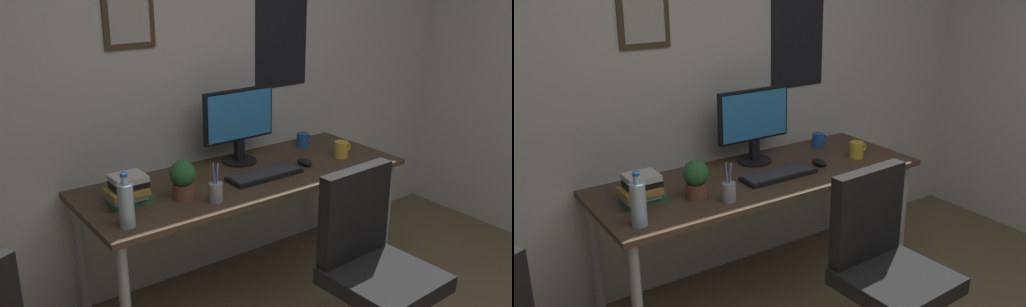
# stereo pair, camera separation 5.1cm
# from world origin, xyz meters

# --- Properties ---
(wall_back) EXTENTS (4.40, 0.10, 2.60)m
(wall_back) POSITION_xyz_m (0.00, 2.15, 1.30)
(wall_back) COLOR silver
(wall_back) RESTS_ON ground_plane
(desk) EXTENTS (1.84, 0.70, 0.74)m
(desk) POSITION_xyz_m (0.11, 1.72, 0.67)
(desk) COLOR #4C3828
(desk) RESTS_ON ground_plane
(office_chair) EXTENTS (0.56, 0.57, 0.95)m
(office_chair) POSITION_xyz_m (0.27, 0.91, 0.53)
(office_chair) COLOR black
(office_chair) RESTS_ON ground_plane
(monitor) EXTENTS (0.46, 0.20, 0.43)m
(monitor) POSITION_xyz_m (0.20, 1.91, 0.98)
(monitor) COLOR black
(monitor) RESTS_ON desk
(keyboard) EXTENTS (0.43, 0.15, 0.03)m
(keyboard) POSITION_xyz_m (0.18, 1.63, 0.75)
(keyboard) COLOR black
(keyboard) RESTS_ON desk
(computer_mouse) EXTENTS (0.06, 0.11, 0.04)m
(computer_mouse) POSITION_xyz_m (0.48, 1.65, 0.76)
(computer_mouse) COLOR black
(computer_mouse) RESTS_ON desk
(water_bottle) EXTENTS (0.07, 0.07, 0.25)m
(water_bottle) POSITION_xyz_m (-0.68, 1.50, 0.85)
(water_bottle) COLOR silver
(water_bottle) RESTS_ON desk
(coffee_mug_near) EXTENTS (0.12, 0.08, 0.10)m
(coffee_mug_near) POSITION_xyz_m (0.75, 1.63, 0.79)
(coffee_mug_near) COLOR yellow
(coffee_mug_near) RESTS_ON desk
(coffee_mug_far) EXTENTS (0.11, 0.07, 0.09)m
(coffee_mug_far) POSITION_xyz_m (0.70, 1.92, 0.78)
(coffee_mug_far) COLOR #2659B2
(coffee_mug_far) RESTS_ON desk
(potted_plant) EXTENTS (0.13, 0.13, 0.20)m
(potted_plant) POSITION_xyz_m (-0.32, 1.63, 0.84)
(potted_plant) COLOR brown
(potted_plant) RESTS_ON desk
(pen_cup) EXTENTS (0.07, 0.07, 0.20)m
(pen_cup) POSITION_xyz_m (-0.21, 1.50, 0.79)
(pen_cup) COLOR #9EA0A5
(pen_cup) RESTS_ON desk
(book_stack_left) EXTENTS (0.21, 0.16, 0.14)m
(book_stack_left) POSITION_xyz_m (-0.57, 1.72, 0.81)
(book_stack_left) COLOR #33723F
(book_stack_left) RESTS_ON desk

